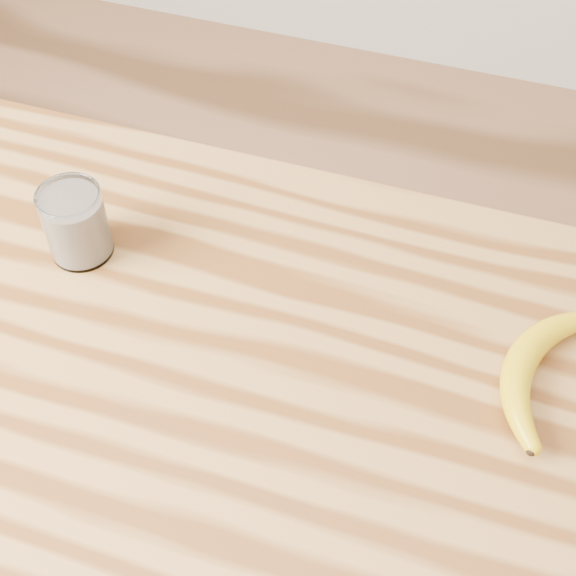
% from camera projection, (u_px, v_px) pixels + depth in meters
% --- Properties ---
extents(room, '(4.04, 4.04, 2.70)m').
position_uv_depth(room, '(87.00, 15.00, 0.46)').
color(room, '#926646').
rests_on(room, ground).
extents(table, '(1.20, 0.80, 0.90)m').
position_uv_depth(table, '(186.00, 478.00, 0.90)').
color(table, '#AB783F').
rests_on(table, ground).
extents(smoothie_glass, '(0.07, 0.07, 0.09)m').
position_uv_depth(smoothie_glass, '(76.00, 224.00, 0.91)').
color(smoothie_glass, white).
rests_on(smoothie_glass, table).
extents(banana, '(0.16, 0.29, 0.03)m').
position_uv_depth(banana, '(522.00, 358.00, 0.83)').
color(banana, gold).
rests_on(banana, table).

